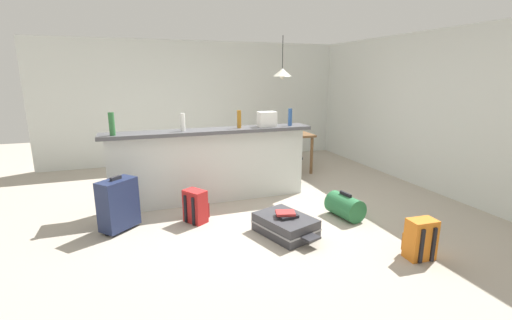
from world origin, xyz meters
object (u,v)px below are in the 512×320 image
at_px(bottle_blue, 290,117).
at_px(grocery_bag, 267,119).
at_px(bottle_amber, 239,119).
at_px(duffel_bag_green, 345,206).
at_px(dining_table, 281,138).
at_px(bottle_green, 112,124).
at_px(suitcase_flat_charcoal, 285,225).
at_px(pendant_lamp, 282,72).
at_px(book_stack, 287,215).
at_px(backpack_orange, 420,239).
at_px(dining_chair_near_partition, 288,151).
at_px(bottle_white, 183,122).
at_px(suitcase_upright_navy, 118,204).
at_px(backpack_red, 196,207).

bearing_deg(bottle_blue, grocery_bag, 175.38).
relative_size(bottle_blue, grocery_bag, 0.99).
relative_size(bottle_amber, duffel_bag_green, 0.49).
height_order(dining_table, duffel_bag_green, dining_table).
xyz_separation_m(bottle_green, suitcase_flat_charcoal, (1.85, -1.28, -1.11)).
height_order(grocery_bag, duffel_bag_green, grocery_bag).
bearing_deg(bottle_green, pendant_lamp, 23.50).
xyz_separation_m(duffel_bag_green, book_stack, (-0.93, -0.22, 0.10)).
height_order(pendant_lamp, backpack_orange, pendant_lamp).
distance_m(bottle_amber, dining_chair_near_partition, 1.46).
xyz_separation_m(bottle_white, suitcase_flat_charcoal, (0.95, -1.35, -1.08)).
bearing_deg(suitcase_flat_charcoal, dining_chair_near_partition, 65.23).
height_order(dining_chair_near_partition, pendant_lamp, pendant_lamp).
bearing_deg(book_stack, dining_chair_near_partition, 65.47).
bearing_deg(suitcase_upright_navy, bottle_green, 91.52).
xyz_separation_m(bottle_white, pendant_lamp, (1.98, 1.18, 0.67)).
bearing_deg(grocery_bag, suitcase_flat_charcoal, -101.76).
bearing_deg(bottle_white, suitcase_upright_navy, -146.62).
xyz_separation_m(grocery_bag, pendant_lamp, (0.74, 1.17, 0.68)).
xyz_separation_m(bottle_green, backpack_orange, (2.91, -2.23, -1.02)).
bearing_deg(suitcase_flat_charcoal, grocery_bag, 78.24).
distance_m(bottle_white, suitcase_upright_navy, 1.36).
bearing_deg(dining_table, duffel_bag_green, -92.12).
bearing_deg(book_stack, bottle_amber, 96.23).
distance_m(dining_chair_near_partition, backpack_red, 2.32).
height_order(grocery_bag, suitcase_upright_navy, grocery_bag).
bearing_deg(dining_chair_near_partition, pendant_lamp, 80.16).
xyz_separation_m(grocery_bag, dining_chair_near_partition, (0.66, 0.68, -0.67)).
relative_size(grocery_bag, duffel_bag_green, 0.50).
bearing_deg(backpack_orange, grocery_bag, 108.66).
bearing_deg(grocery_bag, dining_chair_near_partition, 45.99).
distance_m(bottle_green, dining_table, 3.19).
height_order(backpack_red, book_stack, backpack_red).
bearing_deg(bottle_white, suitcase_flat_charcoal, -54.75).
relative_size(bottle_green, pendant_lamp, 0.39).
bearing_deg(bottle_blue, dining_chair_near_partition, 67.31).
xyz_separation_m(bottle_white, suitcase_upright_navy, (-0.88, -0.58, -0.86)).
bearing_deg(bottle_white, grocery_bag, 0.58).
bearing_deg(suitcase_flat_charcoal, bottle_white, 125.25).
xyz_separation_m(suitcase_upright_navy, book_stack, (1.83, -0.79, -0.08)).
bearing_deg(book_stack, backpack_red, 142.03).
bearing_deg(bottle_green, bottle_blue, 1.14).
height_order(dining_chair_near_partition, backpack_orange, dining_chair_near_partition).
bearing_deg(pendant_lamp, bottle_white, -149.14).
relative_size(bottle_blue, book_stack, 0.97).
bearing_deg(bottle_green, dining_chair_near_partition, 15.28).
bearing_deg(dining_chair_near_partition, suitcase_flat_charcoal, -114.77).
distance_m(bottle_white, grocery_bag, 1.24).
bearing_deg(suitcase_upright_navy, bottle_blue, 12.80).
distance_m(pendant_lamp, suitcase_upright_navy, 3.69).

